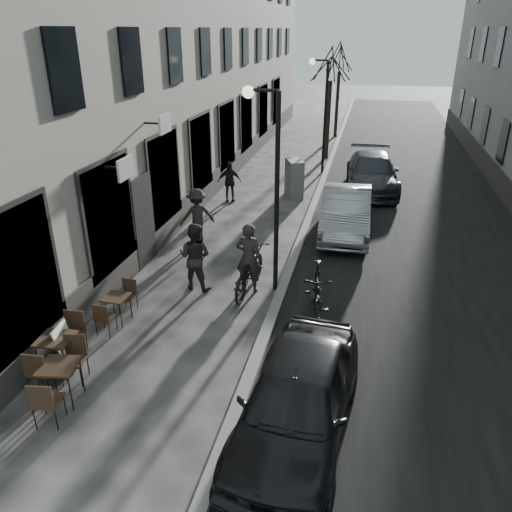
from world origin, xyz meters
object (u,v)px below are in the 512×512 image
at_px(streetlamp_near, 270,171).
at_px(moped, 316,294).
at_px(tree_near, 331,64).
at_px(utility_cabinet, 294,179).
at_px(car_far, 372,172).
at_px(streetlamp_far, 322,104).
at_px(pedestrian_near, 195,257).
at_px(car_near, 297,400).
at_px(bistro_set_b, 58,351).
at_px(sign_board, 67,350).
at_px(pedestrian_far, 229,182).
at_px(car_mid, 346,212).
at_px(bicycle, 249,271).
at_px(pedestrian_mid, 197,215).
at_px(tree_far, 340,58).
at_px(bistro_set_a, 61,379).
at_px(bistro_set_c, 117,306).

relative_size(streetlamp_near, moped, 2.31).
relative_size(tree_near, utility_cabinet, 3.76).
bearing_deg(car_far, streetlamp_far, 133.15).
xyz_separation_m(pedestrian_near, car_near, (3.35, -4.62, -0.18)).
height_order(bistro_set_b, sign_board, sign_board).
bearing_deg(moped, tree_near, 88.46).
distance_m(streetlamp_near, pedestrian_far, 7.87).
bearing_deg(utility_cabinet, car_mid, -80.38).
distance_m(bistro_set_b, car_near, 4.87).
relative_size(streetlamp_far, bicycle, 2.34).
height_order(tree_near, sign_board, tree_near).
bearing_deg(streetlamp_near, bistro_set_b, -127.51).
bearing_deg(bicycle, pedestrian_mid, -46.47).
height_order(car_near, moped, car_near).
distance_m(streetlamp_near, tree_far, 21.05).
xyz_separation_m(utility_cabinet, pedestrian_far, (-2.41, -1.09, 0.03)).
xyz_separation_m(pedestrian_mid, car_far, (5.34, 7.03, -0.13)).
height_order(pedestrian_far, car_far, pedestrian_far).
xyz_separation_m(tree_far, car_mid, (1.63, -16.53, -3.93)).
distance_m(tree_near, sign_board, 19.93).
distance_m(sign_board, pedestrian_near, 4.08).
relative_size(bistro_set_a, pedestrian_near, 0.89).
distance_m(pedestrian_far, car_mid, 5.26).
xyz_separation_m(pedestrian_near, car_far, (4.34, 10.10, -0.17)).
bearing_deg(streetlamp_far, streetlamp_near, -90.00).
height_order(pedestrian_near, car_mid, pedestrian_near).
height_order(bistro_set_a, car_far, car_far).
xyz_separation_m(car_near, car_mid, (0.22, 9.47, 0.00)).
bearing_deg(tree_near, car_mid, -81.22).
relative_size(bistro_set_c, moped, 0.62).
distance_m(streetlamp_near, utility_cabinet, 8.35).
xyz_separation_m(utility_cabinet, car_near, (2.05, -12.98, -0.03)).
bearing_deg(bistro_set_c, streetlamp_near, 40.36).
height_order(streetlamp_near, utility_cabinet, streetlamp_near).
relative_size(tree_far, utility_cabinet, 3.76).
xyz_separation_m(bicycle, pedestrian_far, (-2.49, 7.10, 0.22)).
xyz_separation_m(utility_cabinet, car_mid, (2.27, -3.51, -0.03)).
relative_size(bicycle, car_mid, 0.49).
height_order(tree_far, pedestrian_near, tree_far).
bearing_deg(tree_far, utility_cabinet, -92.84).
xyz_separation_m(pedestrian_far, car_far, (5.45, 2.83, -0.05)).
bearing_deg(pedestrian_far, streetlamp_far, 38.96).
xyz_separation_m(tree_far, bistro_set_c, (-3.18, -23.40, -4.25)).
relative_size(bistro_set_a, bistro_set_c, 1.19).
height_order(streetlamp_far, car_near, streetlamp_far).
height_order(streetlamp_near, moped, streetlamp_near).
relative_size(sign_board, utility_cabinet, 0.63).
relative_size(streetlamp_near, bistro_set_c, 3.73).
bearing_deg(pedestrian_mid, moped, 104.68).
bearing_deg(moped, sign_board, -154.04).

